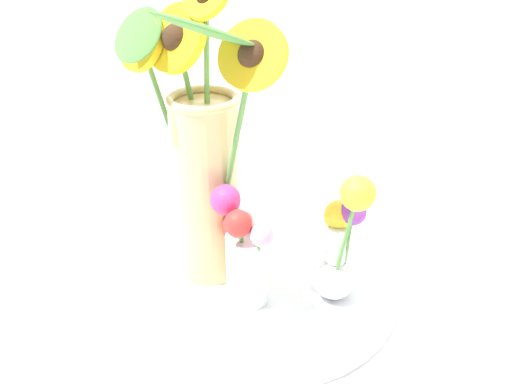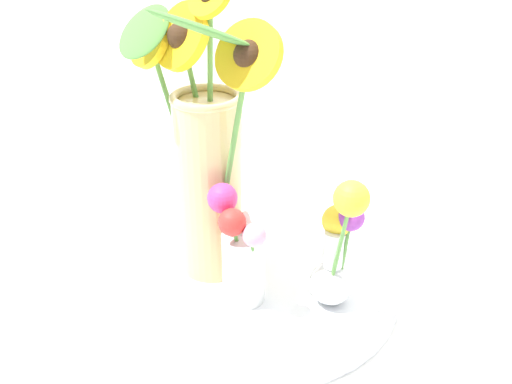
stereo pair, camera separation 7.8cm
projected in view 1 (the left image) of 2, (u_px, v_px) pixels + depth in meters
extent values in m
plane|color=white|center=(226.00, 342.00, 0.76)|extent=(6.00, 6.00, 0.00)
cylinder|color=silver|center=(256.00, 283.00, 0.85)|extent=(0.40, 0.40, 0.02)
cylinder|color=#D1B77A|center=(207.00, 191.00, 0.81)|extent=(0.09, 0.09, 0.25)
torus|color=#D1B77A|center=(203.00, 100.00, 0.75)|extent=(0.10, 0.10, 0.01)
cylinder|color=#568E42|center=(175.00, 142.00, 0.80)|extent=(0.08, 0.02, 0.24)
cylinder|color=yellow|center=(142.00, 44.00, 0.75)|extent=(0.09, 0.05, 0.09)
sphere|color=#382314|center=(142.00, 44.00, 0.75)|extent=(0.03, 0.03, 0.03)
cylinder|color=#568E42|center=(207.00, 129.00, 0.77)|extent=(0.01, 0.03, 0.33)
cylinder|color=#568E42|center=(202.00, 144.00, 0.79)|extent=(0.06, 0.03, 0.27)
cylinder|color=yellow|center=(176.00, 39.00, 0.73)|extent=(0.10, 0.06, 0.10)
sphere|color=#382314|center=(176.00, 39.00, 0.73)|extent=(0.04, 0.04, 0.04)
cylinder|color=#568E42|center=(233.00, 157.00, 0.74)|extent=(0.07, 0.02, 0.26)
cylinder|color=yellow|center=(253.00, 55.00, 0.66)|extent=(0.10, 0.05, 0.09)
sphere|color=#382314|center=(253.00, 55.00, 0.66)|extent=(0.03, 0.03, 0.03)
ellipsoid|color=#477F38|center=(206.00, 30.00, 0.64)|extent=(0.12, 0.12, 0.06)
ellipsoid|color=#477F38|center=(139.00, 34.00, 0.72)|extent=(0.10, 0.12, 0.06)
cylinder|color=white|center=(247.00, 268.00, 0.79)|extent=(0.06, 0.06, 0.10)
cylinder|color=#4C8438|center=(256.00, 264.00, 0.76)|extent=(0.03, 0.02, 0.10)
sphere|color=pink|center=(262.00, 235.00, 0.73)|extent=(0.03, 0.03, 0.03)
cylinder|color=#4C8438|center=(235.00, 241.00, 0.77)|extent=(0.03, 0.01, 0.11)
sphere|color=#C6337A|center=(226.00, 200.00, 0.74)|extent=(0.04, 0.04, 0.04)
cylinder|color=#4C8438|center=(244.00, 254.00, 0.77)|extent=(0.01, 0.04, 0.11)
sphere|color=red|center=(238.00, 223.00, 0.73)|extent=(0.03, 0.03, 0.03)
cylinder|color=#4C8438|center=(241.00, 254.00, 0.80)|extent=(0.02, 0.01, 0.08)
sphere|color=red|center=(237.00, 227.00, 0.79)|extent=(0.04, 0.04, 0.04)
cylinder|color=#4C8438|center=(249.00, 248.00, 0.79)|extent=(0.01, 0.02, 0.07)
sphere|color=white|center=(252.00, 222.00, 0.78)|extent=(0.03, 0.03, 0.03)
sphere|color=white|center=(334.00, 278.00, 0.80)|extent=(0.06, 0.06, 0.06)
cylinder|color=white|center=(336.00, 244.00, 0.78)|extent=(0.03, 0.03, 0.05)
cylinder|color=#568E42|center=(346.00, 251.00, 0.78)|extent=(0.01, 0.02, 0.11)
sphere|color=purple|center=(353.00, 212.00, 0.76)|extent=(0.03, 0.03, 0.03)
cylinder|color=#568E42|center=(346.00, 236.00, 0.74)|extent=(0.03, 0.02, 0.13)
sphere|color=yellow|center=(358.00, 193.00, 0.70)|extent=(0.04, 0.04, 0.04)
cylinder|color=#568E42|center=(339.00, 250.00, 0.79)|extent=(0.01, 0.02, 0.08)
sphere|color=pink|center=(344.00, 221.00, 0.78)|extent=(0.03, 0.03, 0.03)
cylinder|color=#568E42|center=(336.00, 244.00, 0.78)|extent=(0.01, 0.02, 0.08)
sphere|color=yellow|center=(339.00, 216.00, 0.77)|extent=(0.04, 0.04, 0.04)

